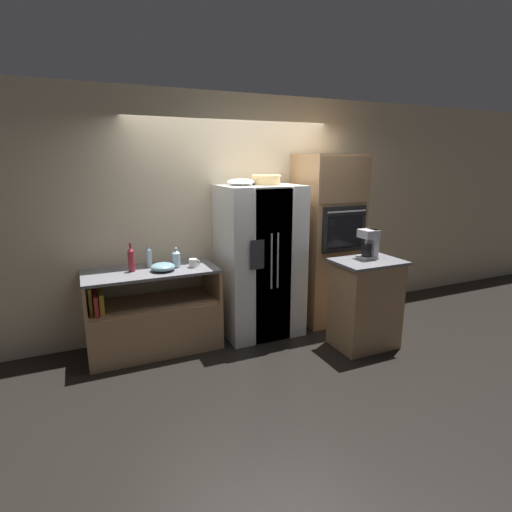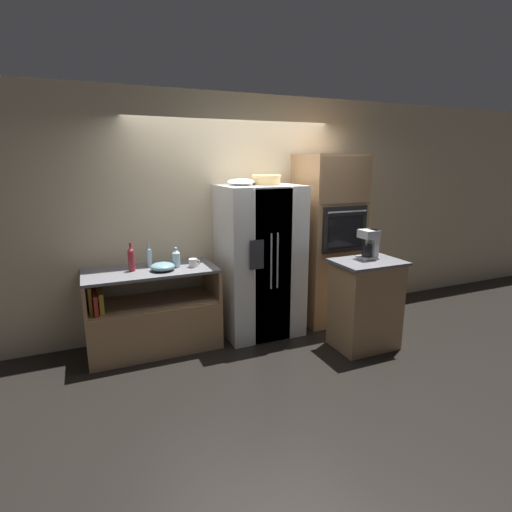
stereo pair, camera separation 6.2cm
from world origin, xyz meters
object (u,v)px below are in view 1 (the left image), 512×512
(bottle_tall, at_px, (131,259))
(mixing_bowl, at_px, (163,267))
(refrigerator, at_px, (260,261))
(bottle_short, at_px, (176,258))
(fruit_bowl, at_px, (241,182))
(wall_oven, at_px, (327,239))
(bottle_wide, at_px, (149,257))
(coffee_maker, at_px, (369,243))
(mug, at_px, (193,263))
(wicker_basket, at_px, (266,179))

(bottle_tall, height_order, mixing_bowl, bottle_tall)
(refrigerator, xyz_separation_m, bottle_short, (-0.98, 0.04, 0.12))
(fruit_bowl, bearing_deg, bottle_tall, -179.53)
(mixing_bowl, bearing_deg, refrigerator, 2.25)
(wall_oven, xyz_separation_m, mixing_bowl, (-2.09, -0.07, -0.11))
(fruit_bowl, distance_m, bottle_wide, 1.31)
(mixing_bowl, distance_m, coffee_maker, 2.24)
(fruit_bowl, relative_size, mug, 2.53)
(refrigerator, xyz_separation_m, mixing_bowl, (-1.15, -0.05, 0.06))
(wall_oven, relative_size, coffee_maker, 6.64)
(refrigerator, bearing_deg, bottle_wide, 172.53)
(mug, bearing_deg, mixing_bowl, -177.85)
(bottle_tall, relative_size, mug, 2.42)
(bottle_wide, distance_m, coffee_maker, 2.40)
(bottle_wide, bearing_deg, wicker_basket, -5.72)
(bottle_wide, bearing_deg, refrigerator, -7.47)
(bottle_tall, bearing_deg, wall_oven, -0.93)
(bottle_tall, distance_m, mixing_bowl, 0.33)
(refrigerator, distance_m, mug, 0.81)
(wicker_basket, relative_size, bottle_wide, 1.25)
(bottle_short, distance_m, mixing_bowl, 0.20)
(mixing_bowl, bearing_deg, wall_oven, 2.02)
(bottle_wide, bearing_deg, fruit_bowl, -4.70)
(mug, bearing_deg, fruit_bowl, 10.20)
(wall_oven, bearing_deg, mug, -178.01)
(bottle_tall, distance_m, mug, 0.65)
(bottle_short, height_order, coffee_maker, coffee_maker)
(refrigerator, relative_size, bottle_tall, 5.80)
(fruit_bowl, bearing_deg, wicker_basket, -9.35)
(bottle_wide, bearing_deg, bottle_short, -24.67)
(fruit_bowl, bearing_deg, mug, -169.80)
(wall_oven, height_order, mixing_bowl, wall_oven)
(mixing_bowl, height_order, coffee_maker, coffee_maker)
(bottle_wide, bearing_deg, bottle_tall, -153.90)
(refrigerator, bearing_deg, wicker_basket, 17.12)
(wall_oven, distance_m, bottle_tall, 2.39)
(wicker_basket, height_order, mixing_bowl, wicker_basket)
(wicker_basket, distance_m, bottle_short, 1.35)
(wall_oven, bearing_deg, refrigerator, -178.27)
(bottle_short, bearing_deg, fruit_bowl, 2.79)
(wicker_basket, bearing_deg, bottle_tall, 178.58)
(refrigerator, height_order, mug, refrigerator)
(fruit_bowl, height_order, mug, fruit_bowl)
(wall_oven, height_order, fruit_bowl, wall_oven)
(bottle_short, bearing_deg, bottle_tall, 176.60)
(wicker_basket, xyz_separation_m, bottle_wide, (-1.34, 0.13, -0.81))
(bottle_short, xyz_separation_m, coffee_maker, (1.94, -0.80, 0.16))
(wall_oven, relative_size, wicker_basket, 6.33)
(wall_oven, bearing_deg, bottle_wide, 176.48)
(bottle_tall, distance_m, coffee_maker, 2.55)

